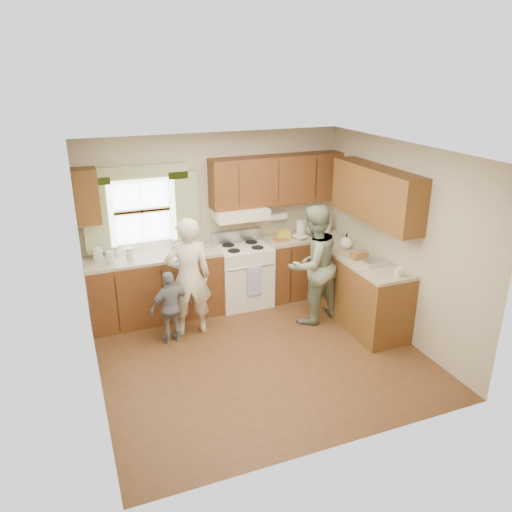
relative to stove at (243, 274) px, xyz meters
name	(u,v)px	position (x,y,z in m)	size (l,w,h in m)	color
room	(261,261)	(-0.30, -1.44, 0.78)	(3.80, 3.80, 3.80)	#4F3018
kitchen_fixtures	(272,256)	(0.31, -0.36, 0.37)	(3.80, 2.25, 2.15)	#41200D
stove	(243,274)	(0.00, 0.00, 0.00)	(0.76, 0.67, 1.07)	silver
woman_left	(189,277)	(-0.96, -0.59, 0.34)	(0.58, 0.38, 1.60)	beige
woman_right	(313,265)	(0.70, -0.85, 0.36)	(0.81, 0.63, 1.66)	#294930
child	(171,307)	(-1.24, -0.72, 0.02)	(0.57, 0.24, 0.97)	gray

